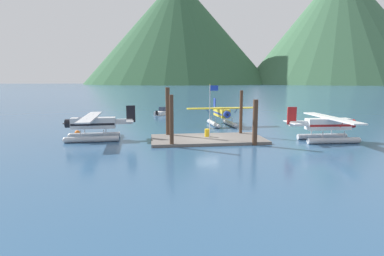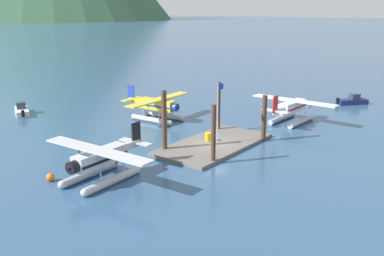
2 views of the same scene
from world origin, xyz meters
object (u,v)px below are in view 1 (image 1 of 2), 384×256
(flagpole, at_px, (211,105))
(mooring_buoy, at_px, (77,133))
(seaplane_silver_port_fwd, at_px, (93,126))
(fuel_drum, at_px, (207,133))
(seaplane_yellow_bow_right, at_px, (222,115))
(seaplane_white_stbd_aft, at_px, (328,127))
(boat_white_open_north, at_px, (162,112))

(flagpole, bearing_deg, mooring_buoy, 161.10)
(seaplane_silver_port_fwd, bearing_deg, flagpole, -9.70)
(flagpole, relative_size, fuel_drum, 6.80)
(seaplane_yellow_bow_right, height_order, seaplane_white_stbd_aft, same)
(flagpole, bearing_deg, fuel_drum, 101.65)
(boat_white_open_north, bearing_deg, seaplane_yellow_bow_right, -62.67)
(fuel_drum, distance_m, seaplane_white_stbd_aft, 13.30)
(fuel_drum, bearing_deg, seaplane_yellow_bow_right, 68.72)
(mooring_buoy, bearing_deg, seaplane_silver_port_fwd, -51.19)
(fuel_drum, height_order, boat_white_open_north, boat_white_open_north)
(flagpole, bearing_deg, seaplane_silver_port_fwd, 170.30)
(seaplane_silver_port_fwd, bearing_deg, seaplane_yellow_bow_right, 28.57)
(fuel_drum, distance_m, mooring_buoy, 15.85)
(flagpole, relative_size, seaplane_yellow_bow_right, 0.57)
(seaplane_silver_port_fwd, bearing_deg, boat_white_open_north, 71.14)
(seaplane_yellow_bow_right, relative_size, boat_white_open_north, 2.34)
(seaplane_silver_port_fwd, distance_m, seaplane_white_stbd_aft, 26.06)
(flagpole, xyz_separation_m, seaplane_yellow_bow_right, (3.82, 11.38, -2.45))
(seaplane_silver_port_fwd, relative_size, seaplane_yellow_bow_right, 1.00)
(seaplane_silver_port_fwd, bearing_deg, fuel_drum, -5.32)
(mooring_buoy, height_order, boat_white_open_north, boat_white_open_north)
(flagpole, distance_m, fuel_drum, 3.45)
(mooring_buoy, bearing_deg, flagpole, -18.90)
(seaplane_silver_port_fwd, height_order, boat_white_open_north, seaplane_silver_port_fwd)
(mooring_buoy, height_order, seaplane_white_stbd_aft, seaplane_white_stbd_aft)
(flagpole, distance_m, seaplane_yellow_bow_right, 12.25)
(flagpole, height_order, seaplane_silver_port_fwd, flagpole)
(flagpole, bearing_deg, seaplane_white_stbd_aft, -8.57)
(flagpole, height_order, seaplane_yellow_bow_right, flagpole)
(boat_white_open_north, bearing_deg, seaplane_silver_port_fwd, -108.86)
(seaplane_yellow_bow_right, height_order, boat_white_open_north, seaplane_yellow_bow_right)
(flagpole, xyz_separation_m, seaplane_silver_port_fwd, (-13.00, 2.22, -2.45))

